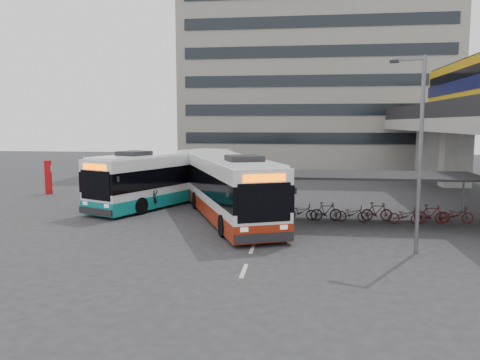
# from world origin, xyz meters

# --- Properties ---
(ground) EXTENTS (120.00, 120.00, 0.00)m
(ground) POSITION_xyz_m (0.00, 0.00, 0.00)
(ground) COLOR #28282B
(ground) RESTS_ON ground
(bike_shelter) EXTENTS (10.00, 4.00, 2.54)m
(bike_shelter) POSITION_xyz_m (8.50, 3.00, 1.36)
(bike_shelter) COLOR #595B60
(bike_shelter) RESTS_ON ground
(office_block) EXTENTS (30.00, 15.00, 25.00)m
(office_block) POSITION_xyz_m (6.00, 36.00, 12.50)
(office_block) COLOR gray
(office_block) RESTS_ON ground
(road_markings) EXTENTS (0.15, 7.60, 0.01)m
(road_markings) POSITION_xyz_m (2.50, -3.00, 0.01)
(road_markings) COLOR beige
(road_markings) RESTS_ON ground
(bus_main) EXTENTS (7.16, 12.43, 3.65)m
(bus_main) POSITION_xyz_m (0.63, 2.90, 1.70)
(bus_main) COLOR white
(bus_main) RESTS_ON ground
(bus_teal) EXTENTS (7.25, 11.96, 3.54)m
(bus_teal) POSITION_xyz_m (-4.08, 7.38, 1.64)
(bus_teal) COLOR white
(bus_teal) RESTS_ON ground
(pedestrian) EXTENTS (0.75, 0.75, 1.76)m
(pedestrian) POSITION_xyz_m (-4.12, 4.41, 0.88)
(pedestrian) COLOR black
(pedestrian) RESTS_ON ground
(lamp_post) EXTENTS (1.30, 0.63, 7.73)m
(lamp_post) POSITION_xyz_m (8.95, -2.86, 4.41)
(lamp_post) COLOR #595B60
(lamp_post) RESTS_ON ground
(sign_totem_north) EXTENTS (0.54, 0.20, 2.47)m
(sign_totem_north) POSITION_xyz_m (-13.83, 10.08, 1.28)
(sign_totem_north) COLOR #AF0A0F
(sign_totem_north) RESTS_ON ground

